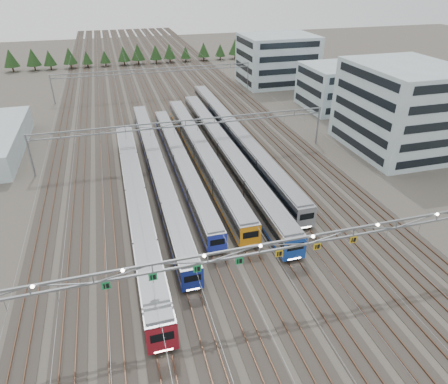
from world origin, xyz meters
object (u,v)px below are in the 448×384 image
object	(u,v)px
gantry_mid	(186,128)
train_c	(181,163)
gantry_near	(259,251)
gantry_far	(155,74)
train_a	(136,199)
train_f	(235,135)
train_e	(225,151)
depot_bldg_mid	(333,87)
train_b	(156,166)
depot_bldg_south	(401,108)
train_d	(202,153)
depot_bldg_north	(277,60)

from	to	relation	value
gantry_mid	train_c	bearing A→B (deg)	-111.31
gantry_near	gantry_far	xyz separation A→B (m)	(0.05, 85.12, -0.70)
train_a	train_f	world-z (taller)	train_a
gantry_far	gantry_near	bearing A→B (deg)	-90.03
train_e	depot_bldg_mid	size ratio (longest dim) A/B	3.97
train_e	train_c	bearing A→B (deg)	-166.56
depot_bldg_mid	train_b	bearing A→B (deg)	-151.43
train_f	depot_bldg_south	distance (m)	33.43
train_f	train_d	bearing A→B (deg)	-141.61
train_b	depot_bldg_mid	bearing A→B (deg)	28.57
train_a	depot_bldg_north	bearing A→B (deg)	52.90
train_a	gantry_mid	distance (m)	21.03
train_a	depot_bldg_south	xyz separation A→B (m)	(53.50, 10.69, 6.19)
gantry_far	train_d	bearing A→B (deg)	-87.31
train_b	depot_bldg_north	world-z (taller)	depot_bldg_north
depot_bldg_mid	gantry_near	bearing A→B (deg)	-125.21
gantry_far	depot_bldg_mid	world-z (taller)	depot_bldg_mid
train_d	gantry_near	bearing A→B (deg)	-93.53
train_d	train_e	xyz separation A→B (m)	(4.50, -0.70, 0.06)
train_f	gantry_near	size ratio (longest dim) A/B	1.19
train_f	depot_bldg_south	bearing A→B (deg)	-19.23
depot_bldg_south	train_b	bearing A→B (deg)	179.38
gantry_far	depot_bldg_mid	bearing A→B (deg)	-28.97
train_b	depot_bldg_mid	world-z (taller)	depot_bldg_mid
train_c	gantry_far	distance (m)	51.01
train_e	gantry_mid	xyz separation A→B (m)	(-6.75, 3.62, 4.14)
train_c	train_f	xyz separation A→B (m)	(13.50, 9.98, 0.22)
train_e	gantry_mid	distance (m)	8.71
train_f	depot_bldg_south	world-z (taller)	depot_bldg_south
train_d	gantry_mid	xyz separation A→B (m)	(-2.25, 2.92, 4.20)
depot_bldg_north	gantry_near	bearing A→B (deg)	-113.62
train_a	depot_bldg_mid	size ratio (longest dim) A/B	3.43
train_c	gantry_near	world-z (taller)	gantry_near
train_d	gantry_near	size ratio (longest dim) A/B	1.01
gantry_near	train_e	bearing A→B (deg)	79.45
gantry_mid	depot_bldg_north	distance (m)	62.67
train_b	train_d	bearing A→B (deg)	19.30
train_c	depot_bldg_mid	bearing A→B (deg)	30.62
train_d	gantry_near	distance (m)	37.59
train_a	gantry_far	distance (m)	63.43
train_c	depot_bldg_mid	distance (m)	52.88
train_e	gantry_mid	world-z (taller)	gantry_mid
train_c	gantry_mid	world-z (taller)	gantry_mid
train_d	gantry_far	size ratio (longest dim) A/B	1.01
train_d	gantry_far	xyz separation A→B (m)	(-2.25, 47.92, 4.20)
train_b	train_d	xyz separation A→B (m)	(9.00, 3.15, 0.20)
train_e	gantry_near	xyz separation A→B (m)	(-6.80, -36.50, 4.84)
depot_bldg_north	depot_bldg_south	bearing A→B (deg)	-86.61
train_f	gantry_mid	size ratio (longest dim) A/B	1.19
train_a	train_e	world-z (taller)	train_a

